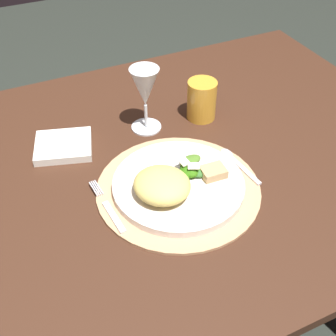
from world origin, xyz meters
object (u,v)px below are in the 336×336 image
object	(u,v)px
wine_glass	(145,90)
amber_tumbler	(202,100)
dinner_plate	(178,185)
napkin	(63,146)
dining_table	(135,215)
spoon	(234,161)
fork	(108,208)

from	to	relation	value
wine_glass	amber_tumbler	bearing A→B (deg)	-6.13
dinner_plate	napkin	bearing A→B (deg)	127.69
dining_table	spoon	bearing A→B (deg)	-19.05
fork	napkin	world-z (taller)	napkin
amber_tumbler	fork	bearing A→B (deg)	-146.52
dining_table	spoon	distance (m)	0.27
spoon	amber_tumbler	xyz separation A→B (m)	(0.02, 0.19, 0.04)
dining_table	fork	xyz separation A→B (m)	(-0.08, -0.09, 0.15)
fork	amber_tumbler	bearing A→B (deg)	33.48
dinner_plate	spoon	size ratio (longest dim) A/B	2.01
fork	napkin	distance (m)	0.23
dinner_plate	fork	xyz separation A→B (m)	(-0.15, 0.00, -0.01)
napkin	wine_glass	xyz separation A→B (m)	(0.20, -0.00, 0.10)
dinner_plate	wine_glass	size ratio (longest dim) A/B	1.70
fork	napkin	bearing A→B (deg)	97.09
dinner_plate	fork	world-z (taller)	dinner_plate
napkin	wine_glass	bearing A→B (deg)	-0.88
dinner_plate	dining_table	bearing A→B (deg)	124.26
fork	napkin	size ratio (longest dim) A/B	1.24
spoon	wine_glass	bearing A→B (deg)	120.92
fork	amber_tumbler	xyz separation A→B (m)	(0.32, 0.21, 0.04)
dinner_plate	napkin	size ratio (longest dim) A/B	2.15
dinner_plate	wine_glass	xyz separation A→B (m)	(0.02, 0.23, 0.09)
dinner_plate	spoon	distance (m)	0.15
dinner_plate	amber_tumbler	xyz separation A→B (m)	(0.17, 0.21, 0.03)
fork	spoon	size ratio (longest dim) A/B	1.17
amber_tumbler	wine_glass	bearing A→B (deg)	173.87
napkin	amber_tumbler	distance (m)	0.35
dinner_plate	wine_glass	bearing A→B (deg)	83.73
wine_glass	napkin	bearing A→B (deg)	179.12
fork	amber_tumbler	size ratio (longest dim) A/B	1.59
dining_table	wine_glass	bearing A→B (deg)	55.36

